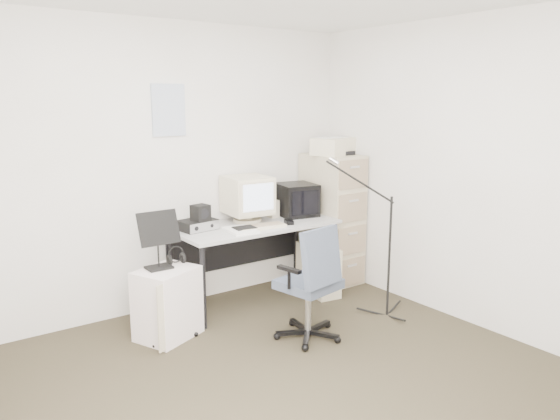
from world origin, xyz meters
TOP-DOWN VIEW (x-y plane):
  - floor at (0.00, 0.00)m, footprint 3.60×3.60m
  - wall_back at (0.00, 1.80)m, footprint 3.60×0.02m
  - wall_right at (1.80, 0.00)m, footprint 0.02×3.60m
  - wall_calendar at (-0.02, 1.79)m, footprint 0.30×0.02m
  - filing_cabinet at (1.58, 1.48)m, footprint 0.40×0.60m
  - printer at (1.58, 1.47)m, footprint 0.49×0.40m
  - desk at (0.63, 1.45)m, footprint 1.50×0.70m
  - crt_monitor at (0.62, 1.57)m, footprint 0.41×0.43m
  - crt_tv at (1.16, 1.52)m, footprint 0.40×0.42m
  - desk_speaker at (0.92, 1.57)m, footprint 0.09×0.09m
  - keyboard at (0.57, 1.27)m, footprint 0.46×0.20m
  - mouse at (0.88, 1.27)m, footprint 0.11×0.14m
  - radio_receiver at (0.10, 1.55)m, footprint 0.33×0.25m
  - radio_speaker at (0.11, 1.51)m, footprint 0.16×0.15m
  - papers at (0.37, 1.28)m, footprint 0.25×0.33m
  - pc_tower at (1.23, 1.26)m, footprint 0.30×0.53m
  - office_chair at (0.51, 0.52)m, footprint 0.62×0.62m
  - side_cart at (-0.37, 1.18)m, footprint 0.55×0.51m
  - music_stand at (-0.41, 1.23)m, footprint 0.34×0.21m
  - headphones at (-0.24, 1.26)m, footprint 0.18×0.18m
  - mic_stand at (1.36, 0.48)m, footprint 0.03×0.03m

SIDE VIEW (x-z plane):
  - floor at x=0.00m, z-range -0.01..0.00m
  - pc_tower at x=1.23m, z-range 0.00..0.47m
  - side_cart at x=-0.37m, z-range 0.00..0.56m
  - desk at x=0.63m, z-range 0.00..0.73m
  - office_chair at x=0.51m, z-range 0.00..0.92m
  - headphones at x=-0.24m, z-range 0.59..0.62m
  - filing_cabinet at x=1.58m, z-range 0.00..1.30m
  - mic_stand at x=1.36m, z-range 0.00..1.37m
  - papers at x=0.37m, z-range 0.73..0.75m
  - keyboard at x=0.57m, z-range 0.73..0.75m
  - mouse at x=0.88m, z-range 0.73..0.77m
  - radio_receiver at x=0.10m, z-range 0.73..0.82m
  - music_stand at x=-0.41m, z-range 0.56..1.02m
  - desk_speaker at x=0.92m, z-range 0.73..0.90m
  - crt_tv at x=1.16m, z-range 0.73..1.04m
  - radio_speaker at x=0.11m, z-range 0.82..0.95m
  - crt_monitor at x=0.62m, z-range 0.73..1.15m
  - wall_back at x=0.00m, z-range 0.00..2.50m
  - wall_right at x=1.80m, z-range 0.00..2.50m
  - printer at x=1.58m, z-range 1.30..1.46m
  - wall_calendar at x=-0.02m, z-range 1.53..1.97m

